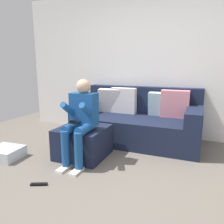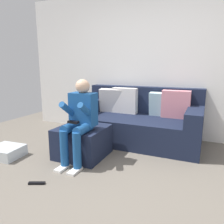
{
  "view_description": "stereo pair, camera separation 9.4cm",
  "coord_description": "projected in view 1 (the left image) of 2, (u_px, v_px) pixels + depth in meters",
  "views": [
    {
      "loc": [
        0.85,
        -1.88,
        1.27
      ],
      "look_at": [
        -0.38,
        1.12,
        0.58
      ],
      "focal_mm": 34.92,
      "sensor_mm": 36.0,
      "label": 1
    },
    {
      "loc": [
        0.94,
        -1.85,
        1.27
      ],
      "look_at": [
        -0.38,
        1.12,
        0.58
      ],
      "focal_mm": 34.92,
      "sensor_mm": 36.0,
      "label": 2
    }
  ],
  "objects": [
    {
      "name": "ground_plane",
      "position": [
        105.0,
        189.0,
        2.28
      ],
      "size": [
        6.7,
        6.7,
        0.0
      ],
      "primitive_type": "plane",
      "color": "#6B6359"
    },
    {
      "name": "wall_back",
      "position": [
        152.0,
        64.0,
        3.93
      ],
      "size": [
        5.16,
        0.1,
        2.6
      ],
      "primitive_type": "cube",
      "color": "white",
      "rests_on": "ground_plane"
    },
    {
      "name": "couch_sectional",
      "position": [
        138.0,
        121.0,
        3.74
      ],
      "size": [
        2.05,
        0.99,
        0.91
      ],
      "color": "#192138",
      "rests_on": "ground_plane"
    },
    {
      "name": "ottoman",
      "position": [
        83.0,
        142.0,
        3.09
      ],
      "size": [
        0.65,
        0.66,
        0.43
      ],
      "primitive_type": "cube",
      "color": "#192138",
      "rests_on": "ground_plane"
    },
    {
      "name": "person_seated",
      "position": [
        81.0,
        117.0,
        2.82
      ],
      "size": [
        0.34,
        0.59,
        1.1
      ],
      "color": "#194C8C",
      "rests_on": "ground_plane"
    },
    {
      "name": "storage_bin",
      "position": [
        6.0,
        153.0,
        3.05
      ],
      "size": [
        0.46,
        0.41,
        0.15
      ],
      "primitive_type": "cube",
      "rotation": [
        0.0,
        0.0,
        0.07
      ],
      "color": "silver",
      "rests_on": "ground_plane"
    },
    {
      "name": "remote_near_ottoman",
      "position": [
        39.0,
        184.0,
        2.36
      ],
      "size": [
        0.18,
        0.11,
        0.02
      ],
      "primitive_type": "cube",
      "rotation": [
        0.0,
        0.0,
        0.43
      ],
      "color": "black",
      "rests_on": "ground_plane"
    }
  ]
}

